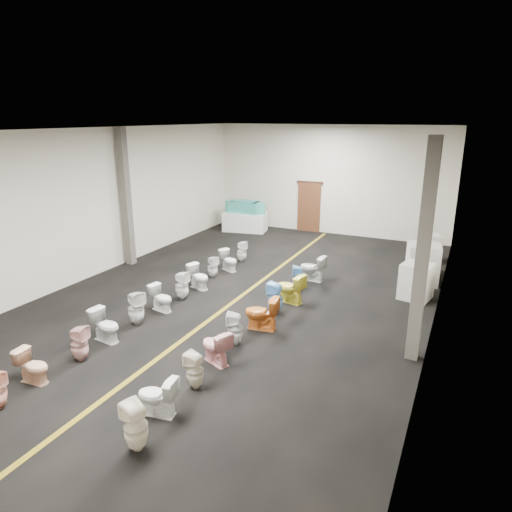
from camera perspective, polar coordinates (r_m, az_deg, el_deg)
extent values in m
plane|color=black|center=(12.82, -1.79, -4.99)|extent=(16.00, 16.00, 0.00)
plane|color=black|center=(11.88, -2.00, 15.54)|extent=(16.00, 16.00, 0.00)
plane|color=beige|center=(19.51, 9.06, 9.33)|extent=(10.00, 0.00, 10.00)
plane|color=beige|center=(15.08, -19.15, 6.34)|extent=(0.00, 16.00, 16.00)
plane|color=beige|center=(10.87, 22.27, 2.12)|extent=(0.00, 16.00, 16.00)
cube|color=olive|center=(12.82, -1.79, -4.98)|extent=(0.12, 15.60, 0.01)
cube|color=#562D19|center=(19.88, 6.63, 6.07)|extent=(1.00, 0.10, 2.10)
cube|color=#331C11|center=(19.72, 6.75, 9.12)|extent=(1.15, 0.08, 0.10)
cube|color=#59544C|center=(15.63, -15.94, 6.98)|extent=(0.25, 0.25, 4.50)
cube|color=#59544C|center=(9.44, 20.12, 0.21)|extent=(0.25, 0.25, 4.50)
cube|color=white|center=(19.91, -1.38, 4.30)|extent=(1.96, 1.24, 0.81)
cube|color=teal|center=(19.78, -1.39, 6.12)|extent=(1.21, 0.68, 0.50)
cylinder|color=teal|center=(20.05, -2.94, 6.25)|extent=(0.66, 0.66, 0.50)
cylinder|color=teal|center=(19.53, 0.20, 5.98)|extent=(0.66, 0.66, 0.50)
cube|color=teal|center=(19.74, -1.39, 6.69)|extent=(1.00, 0.48, 0.20)
cube|color=silver|center=(13.22, 19.41, -3.00)|extent=(0.91, 0.91, 0.99)
cube|color=silver|center=(14.46, 20.08, -0.93)|extent=(1.06, 1.06, 1.20)
cube|color=silver|center=(15.49, 20.43, -0.35)|extent=(0.89, 0.89, 0.92)
cube|color=silver|center=(16.92, 20.94, 1.00)|extent=(0.81, 0.81, 0.91)
imported|color=#E7AD89|center=(9.74, -26.10, -12.27)|extent=(0.68, 0.42, 0.66)
imported|color=#D49C97|center=(10.13, -21.21, -10.16)|extent=(0.41, 0.40, 0.77)
imported|color=silver|center=(10.77, -18.27, -8.25)|extent=(0.77, 0.50, 0.74)
imported|color=silver|center=(11.35, -14.77, -6.31)|extent=(0.49, 0.49, 0.85)
imported|color=white|center=(12.02, -11.74, -5.18)|extent=(0.73, 0.51, 0.68)
imported|color=white|center=(12.63, -9.26, -3.65)|extent=(0.37, 0.36, 0.79)
imported|color=white|center=(13.34, -7.16, -2.59)|extent=(0.79, 0.60, 0.72)
imported|color=white|center=(14.20, -5.44, -1.36)|extent=(0.41, 0.41, 0.68)
imported|color=white|center=(14.80, -3.39, -0.55)|extent=(0.76, 0.61, 0.68)
imported|color=white|center=(15.68, -1.80, 0.58)|extent=(0.36, 0.35, 0.72)
imported|color=#F4E6CB|center=(7.46, -14.81, -19.93)|extent=(0.47, 0.46, 0.80)
imported|color=white|center=(8.12, -12.24, -16.76)|extent=(0.75, 0.50, 0.70)
imported|color=beige|center=(8.69, -7.65, -14.00)|extent=(0.36, 0.35, 0.72)
imported|color=pink|center=(9.42, -5.08, -11.20)|extent=(0.82, 0.66, 0.73)
imported|color=silver|center=(10.08, -2.63, -9.08)|extent=(0.44, 0.43, 0.76)
imported|color=orange|center=(10.75, 0.70, -7.16)|extent=(0.86, 0.58, 0.81)
imported|color=#7ABCF4|center=(11.59, 2.43, -5.27)|extent=(0.38, 0.37, 0.83)
imported|color=#F1E246|center=(12.28, 4.27, -4.01)|extent=(0.88, 0.62, 0.82)
imported|color=#74B0E3|center=(13.16, 5.30, -2.75)|extent=(0.43, 0.42, 0.73)
imported|color=silver|center=(13.96, 7.07, -1.50)|extent=(0.81, 0.50, 0.80)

